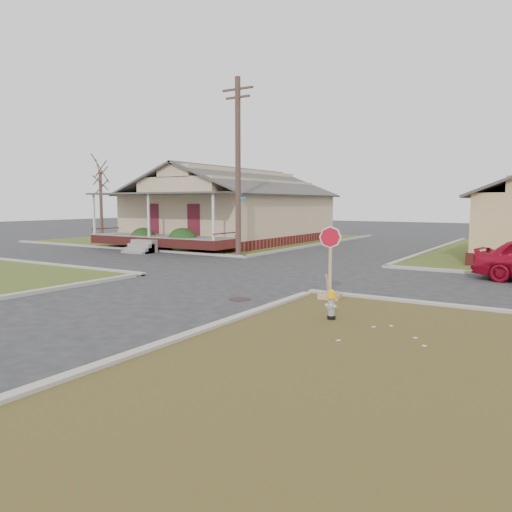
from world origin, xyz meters
The scene contains 11 objects.
ground centered at (0.00, 0.00, 0.00)m, with size 120.00×120.00×0.00m, color #262628.
verge_far_left centered at (-13.00, 18.00, 0.03)m, with size 19.00×19.00×0.05m, color #3C4F1C.
curbs centered at (0.00, 5.00, 0.00)m, with size 80.00×40.00×0.12m, color #A9A198, non-canonical shape.
manhole centered at (2.20, -0.50, 0.01)m, with size 0.64×0.64×0.01m, color black.
corner_house centered at (-10.00, 16.68, 2.28)m, with size 10.10×15.50×5.30m.
utility_pole centered at (-4.20, 8.90, 4.66)m, with size 1.80×0.28×9.00m.
tree_far_left centered at (-18.00, 12.00, 2.50)m, with size 0.22×0.22×4.90m, color #3C2923.
fire_hydrant centered at (5.50, -1.57, 0.44)m, with size 0.27×0.27×0.71m.
stop_sign centered at (4.44, 0.77, 0.50)m, with size 0.59×0.57×2.07m.
hedge_left centered at (-11.32, 9.31, 0.64)m, with size 1.56×1.28×1.19m, color #1B3B15.
hedge_right centered at (-8.08, 9.10, 0.67)m, with size 1.62×1.33×1.24m, color #1B3B15.
Camera 1 is at (10.09, -12.28, 2.79)m, focal length 35.00 mm.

